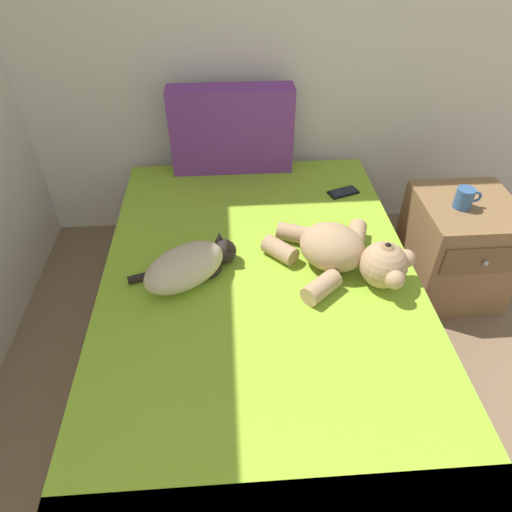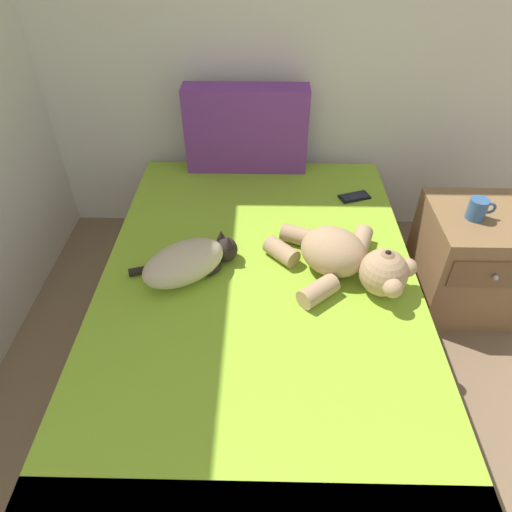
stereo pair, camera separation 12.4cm
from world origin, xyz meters
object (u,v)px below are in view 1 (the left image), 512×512
bed (261,331)px  cat (189,266)px  patterned_cushion (232,130)px  nightstand (455,248)px  cell_phone (343,192)px  mug (465,198)px  teddy_bear (346,253)px

bed → cat: size_ratio=4.85×
patterned_cushion → cat: (-0.20, -0.86, -0.15)m
bed → nightstand: bearing=23.6°
cat → cell_phone: size_ratio=2.63×
nightstand → mug: 0.31m
mug → teddy_bear: bearing=-152.6°
cat → mug: size_ratio=3.59×
patterned_cushion → cell_phone: (0.54, -0.29, -0.21)m
bed → cell_phone: size_ratio=12.78×
patterned_cushion → nightstand: (1.08, -0.52, -0.42)m
patterned_cushion → cell_phone: 0.65m
cell_phone → mug: mug is taller
cell_phone → nightstand: size_ratio=0.31×
patterned_cushion → mug: (1.02, -0.54, -0.11)m
nightstand → mug: mug is taller
bed → cell_phone: bearing=55.3°
patterned_cushion → cat: size_ratio=1.45×
patterned_cushion → teddy_bear: bearing=-63.7°
bed → cell_phone: (0.46, 0.67, 0.24)m
bed → cat: 0.42m
nightstand → patterned_cushion: bearing=154.5°
cell_phone → cat: bearing=-141.9°
nightstand → mug: bearing=-159.6°
bed → mug: 1.09m
patterned_cushion → teddy_bear: 0.96m
bed → cat: cat is taller
cell_phone → nightstand: 0.62m
teddy_bear → mug: size_ratio=4.81×
cat → cell_phone: bearing=38.1°
bed → cat: bearing=162.2°
cat → teddy_bear: 0.61m
cat → mug: bearing=15.1°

